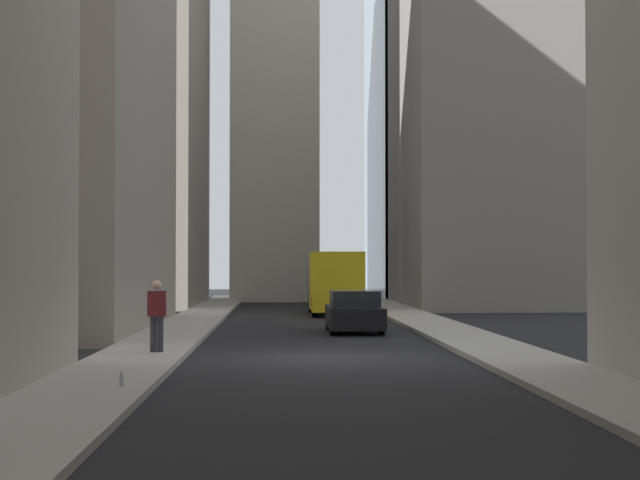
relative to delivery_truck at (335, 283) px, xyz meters
The scene contains 10 objects.
ground_plane 20.91m from the delivery_truck, behind, with size 135.00×135.00×0.00m, color black.
sidewalk_right 21.67m from the delivery_truck, 164.17° to the left, with size 90.00×2.20×0.14m, color #A8A399.
sidewalk_left 21.08m from the delivery_truck, behind, with size 90.00×2.20×0.14m, color #A8A399.
building_left_far 18.19m from the delivery_truck, 44.20° to the right, with size 16.13×10.00×27.96m.
building_right_far 20.93m from the delivery_truck, 47.75° to the left, with size 14.81×10.50×29.38m.
church_spire 23.26m from the delivery_truck, ahead, with size 6.00×6.00×31.48m.
delivery_truck is the anchor object (origin of this frame).
sedan_black 11.83m from the delivery_truck, behind, with size 4.30×1.78×1.42m.
pedestrian 21.44m from the delivery_truck, 165.02° to the left, with size 0.26×0.44×1.76m.
discarded_bottle 28.16m from the delivery_truck, 169.12° to the left, with size 0.07×0.07×0.27m.
Camera 1 is at (-24.51, 1.13, 2.29)m, focal length 55.82 mm.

